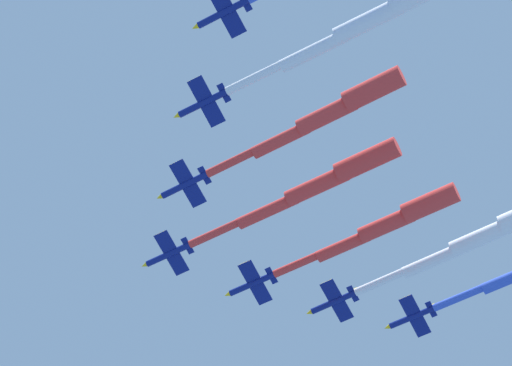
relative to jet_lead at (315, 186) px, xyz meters
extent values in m
cylinder|color=navy|center=(-18.98, -21.87, -0.06)|extent=(6.87, 7.71, 1.34)
cone|color=yellow|center=(-22.27, -25.71, -0.06)|extent=(1.82, 1.82, 1.28)
cylinder|color=black|center=(-15.90, -18.26, -0.06)|extent=(1.16, 1.11, 1.01)
ellipsoid|color=black|center=(-20.36, -23.30, 0.39)|extent=(1.92, 2.03, 0.85)
cube|color=navy|center=(-18.62, -21.47, -0.11)|extent=(7.96, 7.35, 2.28)
cube|color=yellow|center=(-15.81, -23.88, 0.94)|extent=(2.03, 2.20, 0.28)
cube|color=yellow|center=(-21.47, -19.04, -1.02)|extent=(2.03, 2.20, 0.28)
cube|color=navy|center=(-16.53, -19.00, -0.06)|extent=(3.09, 2.86, 0.91)
cube|color=yellow|center=(-16.71, -18.84, 0.86)|extent=(1.37, 1.45, 1.87)
cylinder|color=red|center=(-12.55, -14.35, -0.06)|extent=(8.54, 9.59, 1.71)
cylinder|color=red|center=(-6.47, -6.79, -0.14)|extent=(9.19, 10.14, 2.57)
cylinder|color=red|center=(0.13, 0.32, -0.03)|extent=(9.84, 10.70, 3.42)
cylinder|color=red|center=(6.75, 7.41, 0.08)|extent=(10.50, 11.25, 4.28)
cylinder|color=navy|center=(-3.45, -21.59, -1.15)|extent=(6.95, 7.66, 1.35)
cone|color=yellow|center=(-6.78, -25.38, -1.15)|extent=(1.82, 1.82, 1.29)
cylinder|color=black|center=(-0.32, -18.02, -1.15)|extent=(1.16, 1.12, 1.01)
ellipsoid|color=black|center=(-4.85, -22.99, -0.70)|extent=(1.94, 2.03, 0.86)
cube|color=navy|center=(-3.09, -21.19, -1.20)|extent=(7.89, 7.39, 2.37)
cube|color=yellow|center=(-0.31, -23.63, -0.11)|extent=(2.04, 2.19, 0.28)
cube|color=yellow|center=(-5.89, -18.73, -2.16)|extent=(2.04, 2.19, 0.28)
cube|color=navy|center=(-0.96, -18.75, -1.15)|extent=(3.06, 2.88, 0.95)
cube|color=yellow|center=(-1.15, -18.58, -0.24)|extent=(1.39, 1.46, 1.86)
cylinder|color=red|center=(2.75, -14.52, -1.15)|extent=(7.90, 8.66, 1.72)
cylinder|color=red|center=(8.28, -7.79, -1.23)|extent=(8.55, 9.23, 2.58)
cylinder|color=red|center=(14.32, -1.50, -1.12)|extent=(9.19, 9.80, 3.44)
cylinder|color=red|center=(20.38, 4.76, -1.00)|extent=(9.84, 10.37, 4.31)
cylinder|color=navy|center=(-20.90, -6.45, -2.08)|extent=(6.86, 7.74, 1.35)
cone|color=yellow|center=(-24.16, -10.30, -2.08)|extent=(1.82, 1.82, 1.29)
cylinder|color=black|center=(-17.82, -2.83, -2.08)|extent=(1.16, 1.11, 1.01)
ellipsoid|color=black|center=(-22.27, -7.88, -1.63)|extent=(1.93, 2.04, 0.86)
cube|color=navy|center=(-20.54, -6.05, -2.13)|extent=(7.95, 7.32, 2.37)
cube|color=yellow|center=(-17.72, -8.44, -1.04)|extent=(2.02, 2.21, 0.28)
cube|color=yellow|center=(-23.38, -3.64, -3.09)|extent=(2.02, 2.21, 0.28)
cube|color=navy|center=(-18.45, -3.57, -2.08)|extent=(3.08, 2.85, 0.95)
cube|color=yellow|center=(-18.64, -3.41, -1.16)|extent=(1.38, 1.47, 1.86)
cylinder|color=red|center=(-14.90, 0.61, -2.08)|extent=(7.58, 8.50, 1.72)
cylinder|color=red|center=(-9.67, 7.22, -2.16)|extent=(8.24, 9.06, 2.58)
cylinder|color=red|center=(-3.91, 13.38, -2.05)|extent=(8.90, 9.62, 3.44)
cylinder|color=red|center=(1.87, 19.53, -1.93)|extent=(9.55, 10.17, 4.31)
cylinder|color=navy|center=(12.08, -21.30, -0.41)|extent=(6.87, 7.73, 1.36)
cone|color=yellow|center=(8.80, -25.15, -0.41)|extent=(1.83, 1.83, 1.29)
cylinder|color=black|center=(15.16, -17.69, -0.41)|extent=(1.17, 1.12, 1.02)
ellipsoid|color=black|center=(10.70, -22.73, 0.04)|extent=(1.93, 2.04, 0.86)
cube|color=navy|center=(12.44, -20.90, -0.45)|extent=(7.93, 7.32, 2.44)
cube|color=yellow|center=(15.24, -23.29, 0.67)|extent=(2.03, 2.20, 0.29)
cube|color=yellow|center=(9.61, -18.49, -1.45)|extent=(2.03, 2.20, 0.29)
cube|color=navy|center=(14.53, -18.43, -0.41)|extent=(3.08, 2.85, 0.98)
cube|color=yellow|center=(14.33, -18.26, 0.51)|extent=(1.39, 1.48, 1.86)
cylinder|color=white|center=(18.53, -13.73, -0.41)|extent=(8.63, 9.70, 1.73)
cylinder|color=white|center=(24.67, -6.09, -0.49)|extent=(9.28, 10.26, 2.60)
cylinder|color=white|center=(31.33, 1.11, -0.38)|extent=(9.94, 10.82, 3.46)
cylinder|color=navy|center=(-22.81, 8.96, -0.91)|extent=(6.93, 7.65, 1.33)
cone|color=yellow|center=(-26.13, 5.16, -0.91)|extent=(1.81, 1.81, 1.26)
cylinder|color=black|center=(-19.68, 12.54, -0.91)|extent=(1.15, 1.11, 1.00)
ellipsoid|color=black|center=(-24.20, 7.54, -0.45)|extent=(1.93, 2.02, 0.84)
cube|color=navy|center=(-22.44, 9.36, -0.96)|extent=(7.94, 7.43, 2.13)
cube|color=yellow|center=(-19.64, 6.91, 0.03)|extent=(2.04, 2.19, 0.26)
cube|color=yellow|center=(-25.27, 11.83, -1.80)|extent=(2.04, 2.19, 0.26)
cube|color=navy|center=(-20.32, 11.81, -0.91)|extent=(3.08, 2.89, 0.86)
cube|color=yellow|center=(-20.49, 11.95, 0.02)|extent=(1.35, 1.43, 1.87)
cylinder|color=white|center=(-16.38, 16.31, -0.91)|extent=(8.42, 9.28, 1.69)
cylinder|color=white|center=(-10.38, 23.60, -0.98)|extent=(9.05, 9.84, 2.54)
cylinder|color=white|center=(-3.87, 30.44, -0.88)|extent=(9.69, 10.39, 3.38)
cylinder|color=navy|center=(27.61, -21.02, 0.82)|extent=(6.86, 7.69, 1.32)
cone|color=yellow|center=(24.33, -24.86, 0.82)|extent=(1.80, 1.80, 1.25)
ellipsoid|color=black|center=(26.24, -22.46, 1.27)|extent=(1.91, 2.02, 0.83)
cube|color=navy|center=(27.97, -20.62, 0.77)|extent=(8.00, 7.40, 2.03)
cube|color=yellow|center=(25.11, -18.17, -0.03)|extent=(2.03, 2.20, 0.25)
cube|color=navy|center=(30.07, -18.15, 0.82)|extent=(3.10, 2.88, 0.82)
cube|color=yellow|center=(29.91, -18.01, 1.74)|extent=(1.32, 1.42, 1.88)
cylinder|color=navy|center=(-24.72, 24.38, 0.94)|extent=(6.89, 7.71, 1.35)
cone|color=yellow|center=(-28.01, 20.55, 0.94)|extent=(1.82, 1.82, 1.28)
cylinder|color=black|center=(-21.63, 27.98, 0.94)|extent=(1.16, 1.12, 1.01)
ellipsoid|color=black|center=(-26.10, 22.96, 1.39)|extent=(1.93, 2.04, 0.86)
cube|color=navy|center=(-24.36, 24.78, 0.89)|extent=(7.94, 7.35, 2.34)
cube|color=yellow|center=(-21.56, 22.37, 1.97)|extent=(2.03, 2.20, 0.28)
cube|color=yellow|center=(-27.19, 27.21, -0.05)|extent=(2.03, 2.20, 0.28)
cube|color=navy|center=(-22.26, 27.25, 0.94)|extent=(3.08, 2.86, 0.94)
cube|color=yellow|center=(-22.45, 27.41, 1.86)|extent=(1.38, 1.46, 1.86)
cylinder|color=blue|center=(-18.30, 31.85, 0.94)|extent=(8.51, 9.50, 1.72)
cylinder|color=blue|center=(-12.25, 39.33, 0.86)|extent=(9.16, 10.06, 2.58)
camera|label=1|loc=(95.81, -30.05, -157.44)|focal=77.40mm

